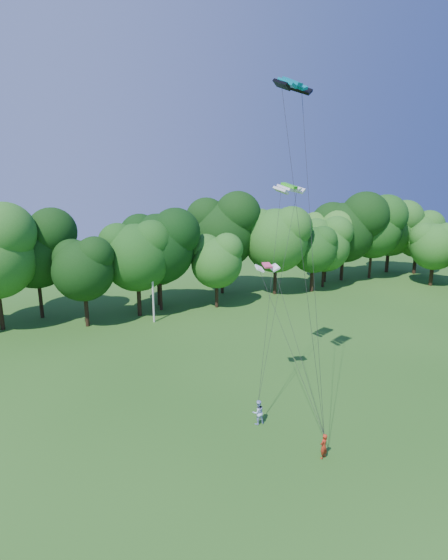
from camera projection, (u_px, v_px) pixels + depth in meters
name	position (u px, v px, depth m)	size (l,w,h in m)	color
ground	(351.00, 511.00, 21.58)	(160.00, 160.00, 0.00)	#214F15
utility_pole	(153.00, 283.00, 47.63)	(1.73, 0.22, 8.66)	beige
kite_flyer_left	(324.00, 446.00, 25.43)	(0.57, 0.37, 1.56)	#B02C16
kite_flyer_right	(258.00, 412.00, 28.88)	(0.83, 0.64, 1.70)	#B3C5F8
kite_teal	(292.00, 81.00, 25.33)	(2.89, 2.09, 0.62)	#047B8E
kite_green	(289.00, 186.00, 32.81)	(2.98, 2.18, 0.48)	green
kite_pink	(267.00, 265.00, 30.77)	(1.81, 1.14, 0.29)	#EA4170
tree_back_center	(159.00, 242.00, 50.99)	(9.10, 9.10, 13.24)	black
tree_back_east	(327.00, 234.00, 64.69)	(7.98, 7.98, 11.61)	black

